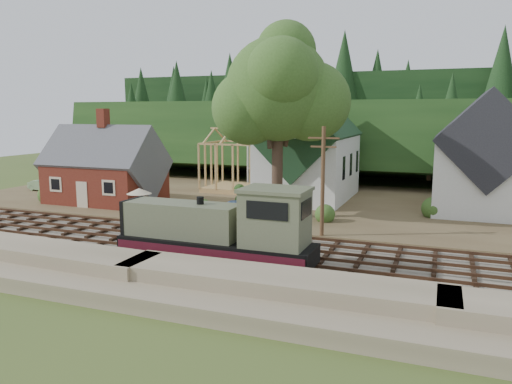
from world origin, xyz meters
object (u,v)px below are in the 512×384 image
(locomotive, at_px, (223,232))
(patio_set, at_px, (139,192))
(car_blue, at_px, (232,207))
(car_green, at_px, (43,185))

(locomotive, distance_m, patio_set, 15.46)
(car_blue, bearing_deg, locomotive, -61.93)
(locomotive, xyz_separation_m, car_green, (-29.94, 16.82, -1.18))
(patio_set, bearing_deg, locomotive, -37.90)
(car_blue, relative_size, patio_set, 1.40)
(car_blue, distance_m, patio_set, 8.00)
(locomotive, relative_size, patio_set, 5.02)
(car_green, bearing_deg, patio_set, -103.87)
(locomotive, xyz_separation_m, car_blue, (-5.25, 13.20, -1.23))
(locomotive, distance_m, car_green, 34.36)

